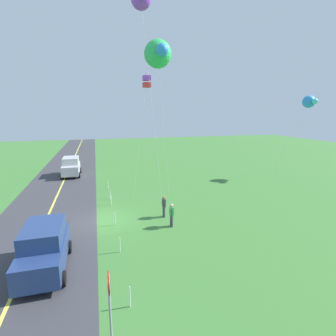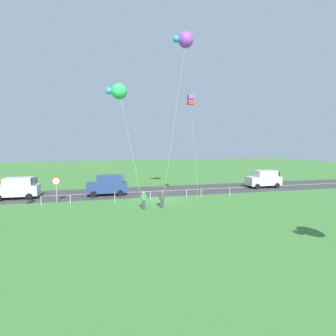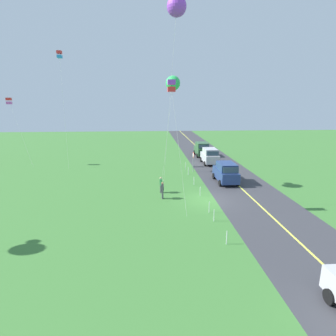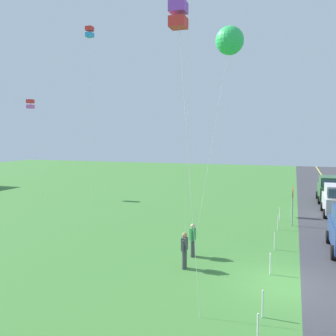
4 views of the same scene
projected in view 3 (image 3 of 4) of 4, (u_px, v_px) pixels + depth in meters
The scene contains 21 objects.
ground_plane at pixel (210, 200), 24.79m from camera, with size 120.00×120.00×0.10m, color #3D7533.
asphalt_road at pixel (252, 198), 25.04m from camera, with size 120.00×7.00×0.00m, color #38383D.
road_centre_stripe at pixel (252, 198), 25.04m from camera, with size 120.00×0.16×0.00m, color #E5E04C.
car_suv_foreground at pixel (226, 172), 29.76m from camera, with size 4.40×2.12×2.24m.
car_parked_east_far at pixel (202, 149), 44.47m from camera, with size 4.40×2.12×2.24m.
car_parked_east_near at pixel (210, 156), 38.80m from camera, with size 4.40×2.12×2.24m.
stop_sign at pixel (193, 158), 34.19m from camera, with size 0.76×0.08×2.56m.
person_adult_near at pixel (161, 184), 26.43m from camera, with size 0.58×0.22×1.60m.
person_adult_companion at pixel (162, 190), 24.78m from camera, with size 0.58×0.22×1.60m.
kite_red_low at pixel (173, 83), 26.14m from camera, with size 3.10×2.03×11.13m.
kite_blue_mid at pixel (177, 7), 19.13m from camera, with size 3.16×1.65×15.92m.
kite_yellow_high at pixel (59, 55), 33.46m from camera, with size 0.74×0.56×14.81m.
kite_green_far at pixel (9, 101), 36.19m from camera, with size 2.64×3.46×9.23m.
kite_orange_near at pixel (172, 86), 19.94m from camera, with size 1.55×1.42×10.26m.
fence_post_0 at pixel (227, 238), 16.88m from camera, with size 0.05×0.05×0.90m, color silver.
fence_post_1 at pixel (214, 216), 20.16m from camera, with size 0.05×0.05×0.90m, color silver.
fence_post_2 at pixel (209, 207), 21.77m from camera, with size 0.05×0.05×0.90m, color silver.
fence_post_3 at pixel (200, 191), 25.58m from camera, with size 0.05×0.05×0.90m, color silver.
fence_post_4 at pixel (194, 181), 29.07m from camera, with size 0.05×0.05×0.90m, color silver.
fence_post_5 at pixel (188, 171), 33.15m from camera, with size 0.05×0.05×0.90m, color silver.
fence_post_6 at pixel (186, 166), 35.68m from camera, with size 0.05×0.05×0.90m, color silver.
Camera 3 is at (-23.06, 5.42, 8.68)m, focal length 28.99 mm.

